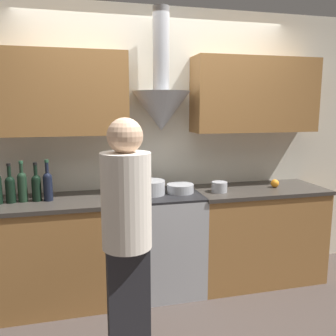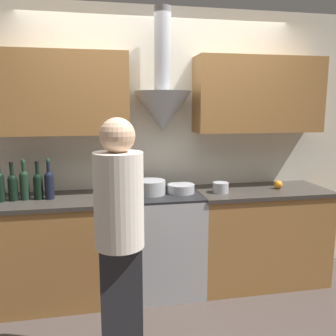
{
  "view_description": "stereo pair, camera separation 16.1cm",
  "coord_description": "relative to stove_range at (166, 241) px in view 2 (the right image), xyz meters",
  "views": [
    {
      "loc": [
        -0.73,
        -2.69,
        1.69
      ],
      "look_at": [
        0.0,
        0.24,
        1.17
      ],
      "focal_mm": 38.0,
      "sensor_mm": 36.0,
      "label": 1
    },
    {
      "loc": [
        -0.57,
        -2.72,
        1.69
      ],
      "look_at": [
        0.0,
        0.24,
        1.17
      ],
      "focal_mm": 38.0,
      "sensor_mm": 36.0,
      "label": 2
    }
  ],
  "objects": [
    {
      "name": "counter_left",
      "position": [
        -0.89,
        -0.0,
        -0.0
      ],
      "size": [
        1.18,
        0.62,
        0.92
      ],
      "color": "#9E6B38",
      "rests_on": "ground_plane"
    },
    {
      "name": "wine_bottle_0",
      "position": [
        -1.39,
        -0.01,
        0.59
      ],
      "size": [
        0.08,
        0.08,
        0.33
      ],
      "color": "black",
      "rests_on": "counter_left"
    },
    {
      "name": "stock_pot",
      "position": [
        -0.14,
        0.0,
        0.52
      ],
      "size": [
        0.27,
        0.27,
        0.13
      ],
      "color": "#A8AAAF",
      "rests_on": "stove_range"
    },
    {
      "name": "wall_back",
      "position": [
        0.01,
        0.27,
        1.0
      ],
      "size": [
        8.4,
        0.53,
        2.6
      ],
      "color": "silver",
      "rests_on": "ground_plane"
    },
    {
      "name": "mixing_bowl",
      "position": [
        0.14,
        -0.0,
        0.49
      ],
      "size": [
        0.25,
        0.25,
        0.08
      ],
      "color": "#A8AAAF",
      "rests_on": "stove_range"
    },
    {
      "name": "wine_bottle_3",
      "position": [
        -1.09,
        0.01,
        0.58
      ],
      "size": [
        0.08,
        0.08,
        0.32
      ],
      "color": "black",
      "rests_on": "counter_left"
    },
    {
      "name": "saucepan",
      "position": [
        0.49,
        -0.07,
        0.5
      ],
      "size": [
        0.14,
        0.14,
        0.09
      ],
      "color": "#A8AAAF",
      "rests_on": "counter_right"
    },
    {
      "name": "wine_bottle_4",
      "position": [
        -1.0,
        -0.0,
        0.59
      ],
      "size": [
        0.08,
        0.08,
        0.34
      ],
      "color": "black",
      "rests_on": "counter_left"
    },
    {
      "name": "person_foreground_left",
      "position": [
        -0.47,
        -0.92,
        0.45
      ],
      "size": [
        0.31,
        0.31,
        1.63
      ],
      "color": "#28282D",
      "rests_on": "ground_plane"
    },
    {
      "name": "wine_bottle_1",
      "position": [
        -1.29,
        -0.0,
        0.58
      ],
      "size": [
        0.08,
        0.08,
        0.33
      ],
      "color": "black",
      "rests_on": "counter_left"
    },
    {
      "name": "orange_fruit",
      "position": [
        1.09,
        -0.02,
        0.49
      ],
      "size": [
        0.08,
        0.08,
        0.08
      ],
      "color": "orange",
      "rests_on": "counter_right"
    },
    {
      "name": "counter_right",
      "position": [
        0.92,
        -0.0,
        -0.0
      ],
      "size": [
        1.25,
        0.62,
        0.92
      ],
      "color": "#9E6B38",
      "rests_on": "ground_plane"
    },
    {
      "name": "ground_plane",
      "position": [
        0.0,
        -0.34,
        -0.46
      ],
      "size": [
        12.0,
        12.0,
        0.0
      ],
      "primitive_type": "plane",
      "color": "#423833"
    },
    {
      "name": "wine_bottle_2",
      "position": [
        -1.2,
        0.01,
        0.59
      ],
      "size": [
        0.08,
        0.08,
        0.34
      ],
      "color": "black",
      "rests_on": "counter_left"
    },
    {
      "name": "stove_range",
      "position": [
        0.0,
        0.0,
        0.0
      ],
      "size": [
        0.62,
        0.6,
        0.92
      ],
      "color": "#A8AAAF",
      "rests_on": "ground_plane"
    }
  ]
}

